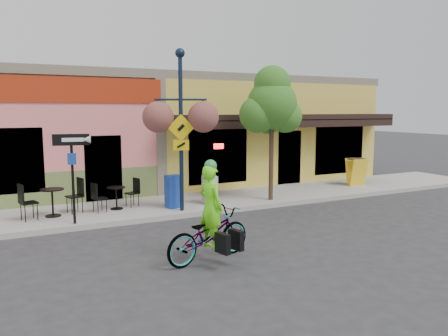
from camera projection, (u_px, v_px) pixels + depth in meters
name	position (u px, v px, depth m)	size (l,w,h in m)	color
ground	(232.00, 217.00, 12.82)	(90.00, 90.00, 0.00)	#2D2D30
sidewalk	(205.00, 202.00, 14.58)	(24.00, 3.00, 0.15)	#9E9B93
curb	(224.00, 211.00, 13.30)	(24.00, 0.12, 0.15)	#A8A59E
building	(153.00, 130.00, 19.16)	(18.20, 8.20, 4.50)	#EF7776
bicycle	(209.00, 235.00, 9.08)	(0.73, 2.09, 1.10)	#96280D
cyclist_rider	(211.00, 219.00, 9.06)	(0.64, 0.42, 1.76)	#6FFF1A
lamp_post	(181.00, 131.00, 12.71)	(1.51, 0.60, 4.74)	#111E35
one_way_sign	(73.00, 179.00, 11.35)	(0.91, 0.20, 2.37)	black
cafe_set_left	(52.00, 198.00, 12.23)	(1.71, 0.86, 1.03)	black
cafe_set_right	(116.00, 195.00, 13.13)	(1.48, 0.74, 0.89)	black
newspaper_box_blue	(174.00, 191.00, 13.37)	(0.45, 0.40, 1.00)	#1B3DA4
newspaper_box_grey	(210.00, 190.00, 13.94)	(0.42, 0.38, 0.89)	silver
street_tree	(272.00, 133.00, 14.32)	(1.74, 1.74, 4.46)	#3D7A26
sandwich_board	(359.00, 172.00, 17.14)	(0.65, 0.48, 1.08)	yellow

